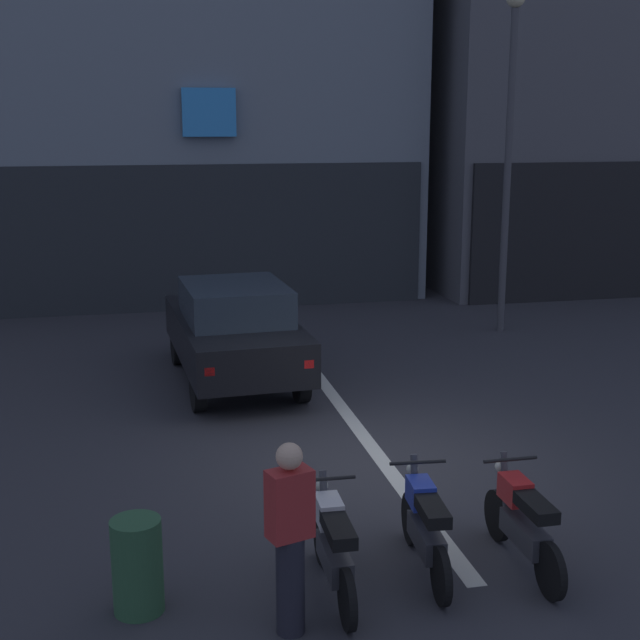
{
  "coord_description": "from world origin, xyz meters",
  "views": [
    {
      "loc": [
        -2.97,
        -9.8,
        4.19
      ],
      "look_at": [
        -0.38,
        2.0,
        1.4
      ],
      "focal_mm": 49.32,
      "sensor_mm": 36.0,
      "label": 1
    }
  ],
  "objects_px": {
    "street_lamp": "(510,128)",
    "motorcycle_white_row_leftmost": "(333,545)",
    "person_by_motorcycles": "(290,537)",
    "trash_bin": "(137,566)",
    "motorcycle_blue_row_left_mid": "(425,525)",
    "car_black_crossing_near": "(234,329)",
    "motorcycle_red_row_centre": "(523,522)"
  },
  "relations": [
    {
      "from": "car_black_crossing_near",
      "to": "motorcycle_blue_row_left_mid",
      "type": "relative_size",
      "value": 2.51
    },
    {
      "from": "car_black_crossing_near",
      "to": "motorcycle_red_row_centre",
      "type": "bearing_deg",
      "value": -73.53
    },
    {
      "from": "motorcycle_white_row_leftmost",
      "to": "motorcycle_blue_row_left_mid",
      "type": "xyz_separation_m",
      "value": [
        0.93,
        0.2,
        0.0
      ]
    },
    {
      "from": "car_black_crossing_near",
      "to": "person_by_motorcycles",
      "type": "height_order",
      "value": "person_by_motorcycles"
    },
    {
      "from": "street_lamp",
      "to": "motorcycle_white_row_leftmost",
      "type": "height_order",
      "value": "street_lamp"
    },
    {
      "from": "car_black_crossing_near",
      "to": "motorcycle_red_row_centre",
      "type": "distance_m",
      "value": 6.84
    },
    {
      "from": "car_black_crossing_near",
      "to": "trash_bin",
      "type": "xyz_separation_m",
      "value": [
        -1.65,
        -6.56,
        -0.46
      ]
    },
    {
      "from": "motorcycle_blue_row_left_mid",
      "to": "person_by_motorcycles",
      "type": "bearing_deg",
      "value": -152.52
    },
    {
      "from": "motorcycle_white_row_leftmost",
      "to": "person_by_motorcycles",
      "type": "xyz_separation_m",
      "value": [
        -0.49,
        -0.54,
        0.4
      ]
    },
    {
      "from": "motorcycle_white_row_leftmost",
      "to": "motorcycle_blue_row_left_mid",
      "type": "relative_size",
      "value": 1.0
    },
    {
      "from": "street_lamp",
      "to": "motorcycle_red_row_centre",
      "type": "height_order",
      "value": "street_lamp"
    },
    {
      "from": "motorcycle_white_row_leftmost",
      "to": "trash_bin",
      "type": "distance_m",
      "value": 1.72
    },
    {
      "from": "street_lamp",
      "to": "motorcycle_red_row_centre",
      "type": "relative_size",
      "value": 3.91
    },
    {
      "from": "motorcycle_white_row_leftmost",
      "to": "motorcycle_red_row_centre",
      "type": "height_order",
      "value": "same"
    },
    {
      "from": "motorcycle_white_row_leftmost",
      "to": "motorcycle_red_row_centre",
      "type": "distance_m",
      "value": 1.86
    },
    {
      "from": "car_black_crossing_near",
      "to": "trash_bin",
      "type": "relative_size",
      "value": 4.93
    },
    {
      "from": "motorcycle_red_row_centre",
      "to": "person_by_motorcycles",
      "type": "bearing_deg",
      "value": -165.33
    },
    {
      "from": "car_black_crossing_near",
      "to": "trash_bin",
      "type": "height_order",
      "value": "car_black_crossing_near"
    },
    {
      "from": "motorcycle_blue_row_left_mid",
      "to": "person_by_motorcycles",
      "type": "height_order",
      "value": "person_by_motorcycles"
    },
    {
      "from": "car_black_crossing_near",
      "to": "person_by_motorcycles",
      "type": "relative_size",
      "value": 2.51
    },
    {
      "from": "street_lamp",
      "to": "trash_bin",
      "type": "distance_m",
      "value": 12.1
    },
    {
      "from": "street_lamp",
      "to": "person_by_motorcycles",
      "type": "xyz_separation_m",
      "value": [
        -6.07,
        -9.56,
        -3.14
      ]
    },
    {
      "from": "motorcycle_blue_row_left_mid",
      "to": "person_by_motorcycles",
      "type": "distance_m",
      "value": 1.65
    },
    {
      "from": "car_black_crossing_near",
      "to": "trash_bin",
      "type": "distance_m",
      "value": 6.78
    },
    {
      "from": "car_black_crossing_near",
      "to": "trash_bin",
      "type": "bearing_deg",
      "value": -104.11
    },
    {
      "from": "street_lamp",
      "to": "trash_bin",
      "type": "height_order",
      "value": "street_lamp"
    },
    {
      "from": "car_black_crossing_near",
      "to": "street_lamp",
      "type": "bearing_deg",
      "value": 23.05
    },
    {
      "from": "street_lamp",
      "to": "person_by_motorcycles",
      "type": "distance_m",
      "value": 11.76
    },
    {
      "from": "motorcycle_blue_row_left_mid",
      "to": "street_lamp",
      "type": "bearing_deg",
      "value": 62.22
    },
    {
      "from": "street_lamp",
      "to": "person_by_motorcycles",
      "type": "relative_size",
      "value": 3.91
    },
    {
      "from": "street_lamp",
      "to": "motorcycle_red_row_centre",
      "type": "bearing_deg",
      "value": -112.57
    },
    {
      "from": "person_by_motorcycles",
      "to": "trash_bin",
      "type": "bearing_deg",
      "value": 153.97
    }
  ]
}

